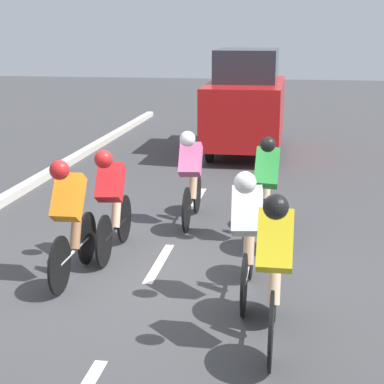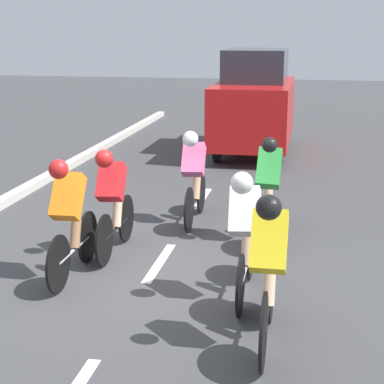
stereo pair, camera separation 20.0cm
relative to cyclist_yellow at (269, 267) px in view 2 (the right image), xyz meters
name	(u,v)px [view 2 (the right image)]	position (x,y,z in m)	size (l,w,h in m)	color
ground_plane	(154,271)	(1.50, -1.66, -0.80)	(60.00, 60.00, 0.00)	#424244
lane_stripe_mid	(160,262)	(1.50, -1.96, -0.80)	(0.12, 1.40, 0.01)	white
lane_stripe_far	(202,198)	(1.50, -5.16, -0.80)	(0.12, 1.40, 0.01)	white
cyclist_yellow	(269,267)	(0.00, 0.00, 0.00)	(0.32, 1.71, 1.54)	black
cyclist_white	(245,230)	(0.33, -1.06, -0.01)	(0.35, 1.70, 1.49)	black
cyclist_green	(268,187)	(0.23, -3.11, -0.03)	(0.34, 1.75, 1.51)	black
cyclist_red	(112,198)	(2.16, -2.16, -0.04)	(0.34, 1.63, 1.45)	black
cyclist_pink	(194,174)	(1.38, -3.72, -0.03)	(0.34, 1.69, 1.46)	black
cyclist_orange	(69,215)	(2.40, -1.26, -0.01)	(0.33, 1.63, 1.50)	black
support_car	(254,103)	(1.03, -9.57, 0.38)	(1.70, 3.94, 2.41)	black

